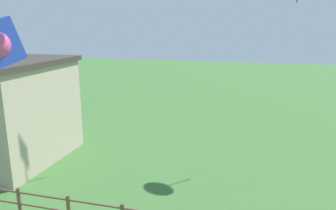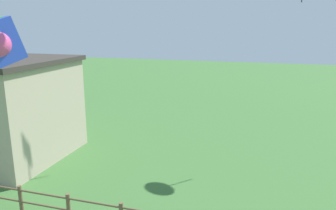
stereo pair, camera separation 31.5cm
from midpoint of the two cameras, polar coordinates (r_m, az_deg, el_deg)
The scene contains 0 objects.
Camera 2 is at (3.19, -1.14, 6.70)m, focal length 35.00 mm.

